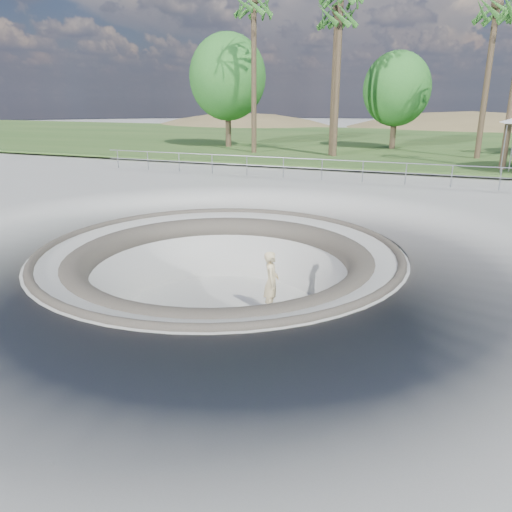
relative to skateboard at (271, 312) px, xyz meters
The scene contains 12 objects.
ground 2.35m from the skateboard, 166.16° to the right, with size 180.00×180.00×0.00m, color #A7A6A1.
skate_bowl 1.48m from the skateboard, 166.16° to the right, with size 14.00×14.00×4.10m.
grass_strip 33.74m from the skateboard, 92.44° to the left, with size 180.00×36.00×0.12m.
distant_hills 57.10m from the skateboard, 87.64° to the left, with size 103.20×45.00×28.60m.
safety_railing 12.00m from the skateboard, 97.03° to the left, with size 25.00×0.06×1.03m.
skateboard is the anchor object (origin of this frame).
skater 0.93m from the skateboard, behind, with size 0.66×0.43×1.82m, color beige.
palm_a 25.40m from the skateboard, 112.39° to the left, with size 2.60×2.60×10.72m.
palm_b 24.21m from the skateboard, 98.49° to the left, with size 2.60×2.60×9.87m.
palm_d 26.04m from the skateboard, 75.28° to the left, with size 2.60×2.60×9.95m.
bushy_tree_left 28.18m from the skateboard, 116.45° to the left, with size 5.93×5.39×8.55m.
bushy_tree_mid 28.16m from the skateboard, 89.59° to the left, with size 4.95×4.50×7.14m.
Camera 1 is at (5.78, -12.24, 4.18)m, focal length 35.00 mm.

